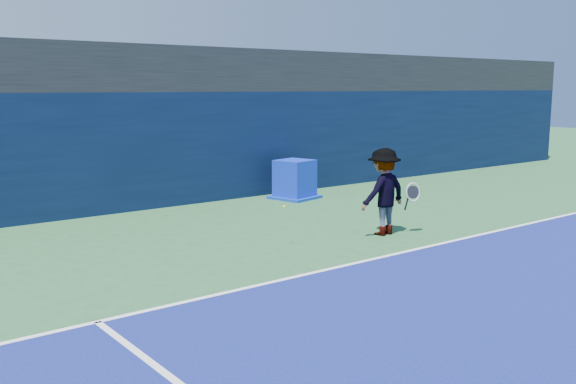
% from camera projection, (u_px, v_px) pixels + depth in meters
% --- Properties ---
extents(ground, '(80.00, 80.00, 0.00)m').
position_uv_depth(ground, '(510.00, 305.00, 9.28)').
color(ground, '#295C32').
rests_on(ground, ground).
extents(baseline, '(24.00, 0.10, 0.01)m').
position_uv_depth(baseline, '(365.00, 261.00, 11.62)').
color(baseline, white).
rests_on(baseline, ground).
extents(stadium_band, '(36.00, 3.00, 1.20)m').
position_uv_depth(stadium_band, '(150.00, 70.00, 17.68)').
color(stadium_band, black).
rests_on(stadium_band, back_wall_assembly).
extents(back_wall_assembly, '(36.00, 1.03, 3.00)m').
position_uv_depth(back_wall_assembly, '(169.00, 148.00, 17.24)').
color(back_wall_assembly, black).
rests_on(back_wall_assembly, ground).
extents(equipment_cart, '(1.37, 1.37, 1.10)m').
position_uv_depth(equipment_cart, '(295.00, 181.00, 18.17)').
color(equipment_cart, '#0E25C5').
rests_on(equipment_cart, ground).
extents(tennis_player, '(1.38, 0.77, 1.86)m').
position_uv_depth(tennis_player, '(384.00, 192.00, 13.63)').
color(tennis_player, white).
rests_on(tennis_player, ground).
extents(tennis_ball, '(0.06, 0.06, 0.06)m').
position_uv_depth(tennis_ball, '(284.00, 207.00, 12.68)').
color(tennis_ball, '#C6E819').
rests_on(tennis_ball, ground).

